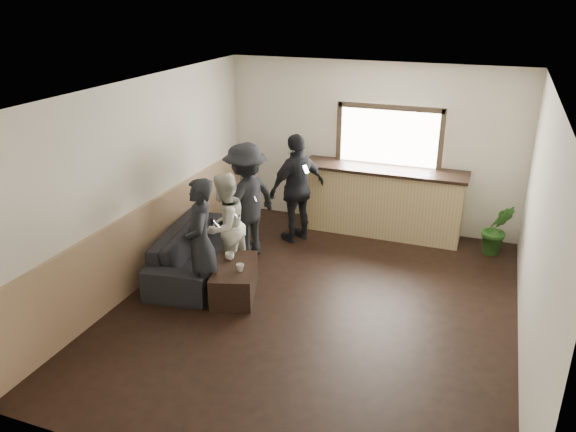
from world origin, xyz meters
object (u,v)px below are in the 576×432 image
at_px(sofa, 199,249).
at_px(cup_b, 240,268).
at_px(person_c, 246,201).
at_px(person_d, 297,188).
at_px(person_b, 224,226).
at_px(coffee_table, 234,280).
at_px(cup_a, 230,256).
at_px(potted_plant, 497,229).
at_px(bar_counter, 382,197).
at_px(person_a, 201,242).

distance_m(sofa, cup_b, 1.13).
height_order(cup_b, person_c, person_c).
xyz_separation_m(cup_b, person_d, (0.04, 2.11, 0.41)).
bearing_deg(person_b, coffee_table, 48.78).
relative_size(coffee_table, cup_a, 7.71).
relative_size(cup_b, potted_plant, 0.12).
height_order(potted_plant, person_d, person_d).
bearing_deg(sofa, bar_counter, -52.93).
distance_m(cup_a, person_b, 0.47).
relative_size(coffee_table, person_a, 0.57).
xyz_separation_m(coffee_table, cup_b, (0.14, -0.10, 0.26)).
xyz_separation_m(person_c, person_d, (0.53, 0.82, -0.00)).
distance_m(coffee_table, cup_a, 0.33).
xyz_separation_m(bar_counter, person_d, (-1.23, -0.77, 0.25)).
height_order(person_c, person_d, person_c).
xyz_separation_m(sofa, cup_a, (0.66, -0.35, 0.16)).
xyz_separation_m(person_a, person_d, (0.50, 2.29, 0.04)).
distance_m(potted_plant, person_c, 3.89).
height_order(coffee_table, person_a, person_a).
distance_m(person_c, person_d, 0.97).
bearing_deg(sofa, cup_a, -126.40).
distance_m(cup_a, person_c, 1.14).
relative_size(sofa, person_c, 1.25).
relative_size(potted_plant, person_b, 0.54).
bearing_deg(cup_a, coffee_table, -48.53).
bearing_deg(person_c, person_d, 167.47).
height_order(cup_a, cup_b, cup_a).
height_order(cup_a, person_c, person_c).
distance_m(cup_b, person_b, 0.80).
xyz_separation_m(potted_plant, person_c, (-3.61, -1.38, 0.48)).
height_order(sofa, cup_b, sofa).
bearing_deg(cup_a, potted_plant, 35.49).
relative_size(bar_counter, person_a, 1.59).
bearing_deg(bar_counter, coffee_table, -116.89).
bearing_deg(cup_b, person_d, 89.00).
bearing_deg(coffee_table, sofa, 147.99).
distance_m(bar_counter, person_a, 3.52).
bearing_deg(coffee_table, person_d, 84.94).
distance_m(sofa, person_d, 1.89).
height_order(potted_plant, person_c, person_c).
relative_size(cup_b, person_a, 0.06).
bearing_deg(coffee_table, person_b, 127.51).
distance_m(person_a, person_b, 0.73).
relative_size(cup_b, person_b, 0.07).
height_order(bar_counter, person_a, bar_counter).
bearing_deg(person_c, sofa, -12.74).
height_order(sofa, cup_a, sofa).
xyz_separation_m(bar_counter, sofa, (-2.21, -2.28, -0.32)).
xyz_separation_m(bar_counter, potted_plant, (1.85, -0.21, -0.22)).
relative_size(person_a, person_c, 0.95).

